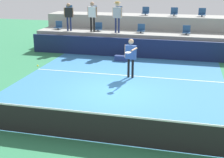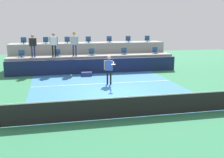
% 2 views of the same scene
% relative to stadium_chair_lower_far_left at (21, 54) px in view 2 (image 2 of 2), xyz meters
% --- Properties ---
extents(ground_plane, '(40.00, 40.00, 0.00)m').
position_rel_stadium_chair_lower_far_left_xyz_m(ground_plane, '(5.36, -7.23, -1.46)').
color(ground_plane, '#2D754C').
extents(court_inner_paint, '(9.00, 10.00, 0.01)m').
position_rel_stadium_chair_lower_far_left_xyz_m(court_inner_paint, '(5.36, -6.23, -1.46)').
color(court_inner_paint, teal).
rests_on(court_inner_paint, ground_plane).
extents(court_service_line, '(9.00, 0.06, 0.00)m').
position_rel_stadium_chair_lower_far_left_xyz_m(court_service_line, '(5.36, -4.83, -1.46)').
color(court_service_line, white).
rests_on(court_service_line, ground_plane).
extents(tennis_net, '(10.48, 0.08, 1.07)m').
position_rel_stadium_chair_lower_far_left_xyz_m(tennis_net, '(5.36, -11.23, -0.97)').
color(tennis_net, black).
rests_on(tennis_net, ground_plane).
extents(sponsor_backboard, '(13.00, 0.16, 1.10)m').
position_rel_stadium_chair_lower_far_left_xyz_m(sponsor_backboard, '(5.36, -1.23, -0.91)').
color(sponsor_backboard, '#141E42').
rests_on(sponsor_backboard, ground_plane).
extents(seating_tier_lower, '(13.00, 1.80, 1.25)m').
position_rel_stadium_chair_lower_far_left_xyz_m(seating_tier_lower, '(5.36, 0.07, -0.84)').
color(seating_tier_lower, gray).
rests_on(seating_tier_lower, ground_plane).
extents(seating_tier_upper, '(13.00, 1.80, 2.10)m').
position_rel_stadium_chair_lower_far_left_xyz_m(seating_tier_upper, '(5.36, 1.87, -0.41)').
color(seating_tier_upper, gray).
rests_on(seating_tier_upper, ground_plane).
extents(stadium_chair_lower_far_left, '(0.44, 0.40, 0.52)m').
position_rel_stadium_chair_lower_far_left_xyz_m(stadium_chair_lower_far_left, '(0.00, 0.00, 0.00)').
color(stadium_chair_lower_far_left, '#2D2D33').
rests_on(stadium_chair_lower_far_left, seating_tier_lower).
extents(stadium_chair_lower_left, '(0.44, 0.40, 0.52)m').
position_rel_stadium_chair_lower_far_left_xyz_m(stadium_chair_lower_left, '(2.66, 0.00, 0.00)').
color(stadium_chair_lower_left, '#2D2D33').
rests_on(stadium_chair_lower_left, seating_tier_lower).
extents(stadium_chair_lower_center, '(0.44, 0.40, 0.52)m').
position_rel_stadium_chair_lower_far_left_xyz_m(stadium_chair_lower_center, '(5.35, 0.00, 0.00)').
color(stadium_chair_lower_center, '#2D2D33').
rests_on(stadium_chair_lower_center, seating_tier_lower).
extents(stadium_chair_lower_right, '(0.44, 0.40, 0.52)m').
position_rel_stadium_chair_lower_far_left_xyz_m(stadium_chair_lower_right, '(8.02, 0.00, 0.00)').
color(stadium_chair_lower_right, '#2D2D33').
rests_on(stadium_chair_lower_right, seating_tier_lower).
extents(stadium_chair_lower_far_right, '(0.44, 0.40, 0.52)m').
position_rel_stadium_chair_lower_far_left_xyz_m(stadium_chair_lower_far_right, '(10.71, 0.00, 0.00)').
color(stadium_chair_lower_far_right, '#2D2D33').
rests_on(stadium_chair_lower_far_right, seating_tier_lower).
extents(stadium_chair_upper_far_left, '(0.44, 0.40, 0.52)m').
position_rel_stadium_chair_lower_far_left_xyz_m(stadium_chair_upper_far_left, '(0.05, 1.80, 0.85)').
color(stadium_chair_upper_far_left, '#2D2D33').
rests_on(stadium_chair_upper_far_left, seating_tier_upper).
extents(stadium_chair_upper_left, '(0.44, 0.40, 0.52)m').
position_rel_stadium_chair_lower_far_left_xyz_m(stadium_chair_upper_left, '(1.81, 1.80, 0.85)').
color(stadium_chair_upper_left, '#2D2D33').
rests_on(stadium_chair_upper_left, seating_tier_upper).
extents(stadium_chair_upper_mid_left, '(0.44, 0.40, 0.52)m').
position_rel_stadium_chair_lower_far_left_xyz_m(stadium_chair_upper_mid_left, '(3.56, 1.80, 0.85)').
color(stadium_chair_upper_mid_left, '#2D2D33').
rests_on(stadium_chair_upper_mid_left, seating_tier_upper).
extents(stadium_chair_upper_center, '(0.44, 0.40, 0.52)m').
position_rel_stadium_chair_lower_far_left_xyz_m(stadium_chair_upper_center, '(5.34, 1.80, 0.85)').
color(stadium_chair_upper_center, '#2D2D33').
rests_on(stadium_chair_upper_center, seating_tier_upper).
extents(stadium_chair_upper_mid_right, '(0.44, 0.40, 0.52)m').
position_rel_stadium_chair_lower_far_left_xyz_m(stadium_chair_upper_mid_right, '(7.17, 1.80, 0.85)').
color(stadium_chair_upper_mid_right, '#2D2D33').
rests_on(stadium_chair_upper_mid_right, seating_tier_upper).
extents(stadium_chair_upper_right, '(0.44, 0.40, 0.52)m').
position_rel_stadium_chair_lower_far_left_xyz_m(stadium_chair_upper_right, '(8.87, 1.80, 0.85)').
color(stadium_chair_upper_right, '#2D2D33').
rests_on(stadium_chair_upper_right, seating_tier_upper).
extents(stadium_chair_upper_far_right, '(0.44, 0.40, 0.52)m').
position_rel_stadium_chair_lower_far_left_xyz_m(stadium_chair_upper_far_right, '(10.65, 1.80, 0.85)').
color(stadium_chair_upper_far_right, '#2D2D33').
rests_on(stadium_chair_upper_far_right, seating_tier_upper).
extents(tennis_player, '(0.61, 1.31, 1.81)m').
position_rel_stadium_chair_lower_far_left_xyz_m(tennis_player, '(5.67, -5.11, -0.34)').
color(tennis_player, black).
rests_on(tennis_player, ground_plane).
extents(spectator_in_white, '(0.59, 0.27, 1.69)m').
position_rel_stadium_chair_lower_far_left_xyz_m(spectator_in_white, '(0.89, -0.38, 0.81)').
color(spectator_in_white, navy).
rests_on(spectator_in_white, seating_tier_lower).
extents(spectator_leaning_on_rail, '(0.62, 0.26, 1.79)m').
position_rel_stadium_chair_lower_far_left_xyz_m(spectator_leaning_on_rail, '(2.41, -0.38, 0.88)').
color(spectator_leaning_on_rail, black).
rests_on(spectator_leaning_on_rail, seating_tier_lower).
extents(spectator_with_hat, '(0.62, 0.49, 1.85)m').
position_rel_stadium_chair_lower_far_left_xyz_m(spectator_with_hat, '(3.96, -0.38, 0.94)').
color(spectator_with_hat, navy).
rests_on(spectator_with_hat, seating_tier_lower).
extents(tennis_ball, '(0.07, 0.07, 0.07)m').
position_rel_stadium_chair_lower_far_left_xyz_m(tennis_ball, '(3.04, -9.01, -0.01)').
color(tennis_ball, '#CCE033').
extents(equipment_bag, '(0.76, 0.28, 0.30)m').
position_rel_stadium_chair_lower_far_left_xyz_m(equipment_bag, '(4.63, -2.22, -1.31)').
color(equipment_bag, navy).
rests_on(equipment_bag, ground_plane).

